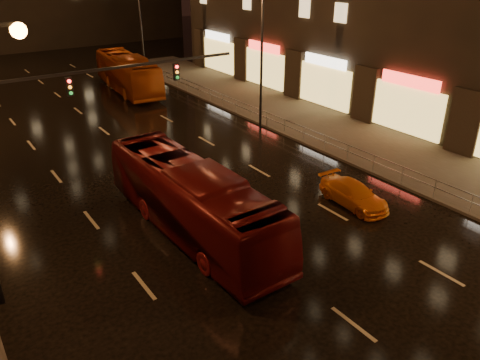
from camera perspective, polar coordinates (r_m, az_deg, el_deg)
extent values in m
plane|color=black|center=(28.29, -10.73, 1.48)|extent=(140.00, 140.00, 0.00)
cube|color=#38332D|center=(32.28, 15.64, 4.16)|extent=(7.00, 70.00, 0.15)
cube|color=black|center=(25.75, -15.97, 12.90)|extent=(15.20, 0.14, 0.14)
cube|color=black|center=(25.33, -20.08, 10.63)|extent=(0.32, 0.18, 0.95)
cube|color=black|center=(27.42, -7.79, 12.94)|extent=(0.32, 0.18, 0.95)
sphere|color=#FF1E19|center=(25.15, -20.10, 11.23)|extent=(0.18, 0.18, 0.18)
cylinder|color=#99999E|center=(53.10, -11.81, 13.36)|extent=(0.04, 0.04, 1.00)
cube|color=#99999E|center=(31.57, 7.80, 6.39)|extent=(0.05, 56.00, 0.05)
cube|color=#99999E|center=(31.70, 7.75, 5.71)|extent=(0.05, 56.00, 0.05)
imported|color=#610D0F|center=(20.79, -5.93, -2.36)|extent=(2.90, 11.74, 3.26)
imported|color=#A64110|center=(45.61, -13.54, 12.57)|extent=(3.91, 12.11, 3.32)
imported|color=#CD5013|center=(21.27, 0.44, -4.26)|extent=(2.04, 4.45, 1.48)
imported|color=orange|center=(24.11, 13.68, -1.68)|extent=(1.83, 4.06, 1.15)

